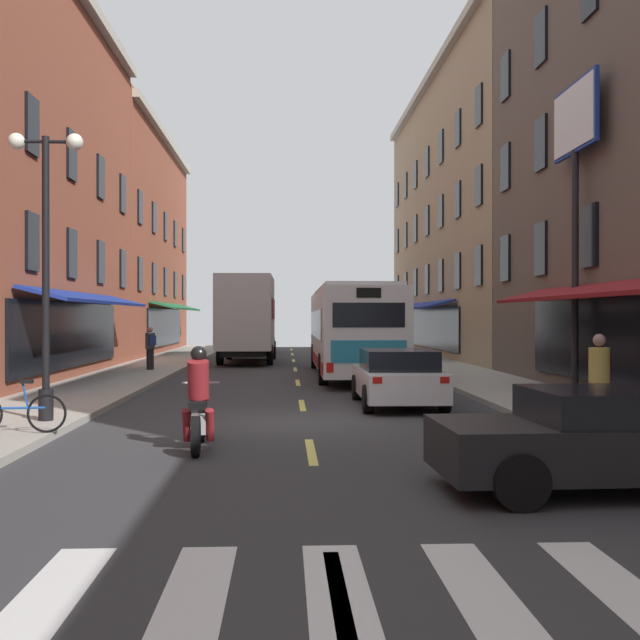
{
  "coord_description": "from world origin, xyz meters",
  "views": [
    {
      "loc": [
        -0.41,
        -15.83,
        2.12
      ],
      "look_at": [
        0.78,
        10.81,
        2.03
      ],
      "focal_mm": 43.95,
      "sensor_mm": 36.0,
      "label": 1
    }
  ],
  "objects_px": {
    "billboard_sign": "(575,155)",
    "sedan_mid": "(618,438)",
    "pedestrian_mid": "(599,380)",
    "transit_bus": "(351,330)",
    "sedan_near": "(259,341)",
    "street_lamp_twin": "(46,262)",
    "sedan_far": "(397,377)",
    "pedestrian_near": "(150,347)",
    "motorcycle_rider": "(199,405)",
    "bicycle_near": "(15,412)",
    "box_truck": "(248,319)"
  },
  "relations": [
    {
      "from": "billboard_sign",
      "to": "box_truck",
      "type": "distance_m",
      "value": 19.55
    },
    {
      "from": "sedan_far",
      "to": "street_lamp_twin",
      "type": "height_order",
      "value": "street_lamp_twin"
    },
    {
      "from": "bicycle_near",
      "to": "sedan_near",
      "type": "bearing_deg",
      "value": 84.79
    },
    {
      "from": "bicycle_near",
      "to": "pedestrian_near",
      "type": "height_order",
      "value": "pedestrian_near"
    },
    {
      "from": "billboard_sign",
      "to": "transit_bus",
      "type": "distance_m",
      "value": 10.88
    },
    {
      "from": "motorcycle_rider",
      "to": "sedan_near",
      "type": "bearing_deg",
      "value": 90.26
    },
    {
      "from": "transit_bus",
      "to": "pedestrian_mid",
      "type": "distance_m",
      "value": 14.98
    },
    {
      "from": "sedan_near",
      "to": "street_lamp_twin",
      "type": "relative_size",
      "value": 0.81
    },
    {
      "from": "sedan_far",
      "to": "bicycle_near",
      "type": "distance_m",
      "value": 8.82
    },
    {
      "from": "billboard_sign",
      "to": "motorcycle_rider",
      "type": "bearing_deg",
      "value": -140.9
    },
    {
      "from": "box_truck",
      "to": "sedan_near",
      "type": "height_order",
      "value": "box_truck"
    },
    {
      "from": "billboard_sign",
      "to": "box_truck",
      "type": "xyz_separation_m",
      "value": [
        -9.21,
        16.71,
        -4.24
      ]
    },
    {
      "from": "box_truck",
      "to": "sedan_far",
      "type": "bearing_deg",
      "value": -76.18
    },
    {
      "from": "transit_bus",
      "to": "motorcycle_rider",
      "type": "distance_m",
      "value": 16.12
    },
    {
      "from": "box_truck",
      "to": "pedestrian_mid",
      "type": "distance_m",
      "value": 24.05
    },
    {
      "from": "transit_bus",
      "to": "pedestrian_mid",
      "type": "relative_size",
      "value": 7.44
    },
    {
      "from": "transit_bus",
      "to": "pedestrian_mid",
      "type": "height_order",
      "value": "transit_bus"
    },
    {
      "from": "transit_bus",
      "to": "street_lamp_twin",
      "type": "relative_size",
      "value": 2.28
    },
    {
      "from": "billboard_sign",
      "to": "bicycle_near",
      "type": "bearing_deg",
      "value": -152.58
    },
    {
      "from": "transit_bus",
      "to": "sedan_mid",
      "type": "relative_size",
      "value": 2.86
    },
    {
      "from": "pedestrian_mid",
      "to": "billboard_sign",
      "type": "bearing_deg",
      "value": 34.89
    },
    {
      "from": "pedestrian_mid",
      "to": "transit_bus",
      "type": "bearing_deg",
      "value": 64.18
    },
    {
      "from": "sedan_near",
      "to": "bicycle_near",
      "type": "xyz_separation_m",
      "value": [
        -3.06,
        -33.57,
        -0.18
      ]
    },
    {
      "from": "transit_bus",
      "to": "pedestrian_near",
      "type": "bearing_deg",
      "value": 168.05
    },
    {
      "from": "sedan_near",
      "to": "bicycle_near",
      "type": "bearing_deg",
      "value": -95.21
    },
    {
      "from": "box_truck",
      "to": "bicycle_near",
      "type": "distance_m",
      "value": 23.2
    },
    {
      "from": "billboard_sign",
      "to": "pedestrian_mid",
      "type": "xyz_separation_m",
      "value": [
        -1.89,
        -6.17,
        -5.28
      ]
    },
    {
      "from": "billboard_sign",
      "to": "sedan_near",
      "type": "bearing_deg",
      "value": 108.24
    },
    {
      "from": "sedan_far",
      "to": "transit_bus",
      "type": "bearing_deg",
      "value": 91.69
    },
    {
      "from": "motorcycle_rider",
      "to": "bicycle_near",
      "type": "bearing_deg",
      "value": 163.87
    },
    {
      "from": "sedan_far",
      "to": "pedestrian_near",
      "type": "height_order",
      "value": "pedestrian_near"
    },
    {
      "from": "sedan_mid",
      "to": "pedestrian_near",
      "type": "height_order",
      "value": "pedestrian_near"
    },
    {
      "from": "motorcycle_rider",
      "to": "street_lamp_twin",
      "type": "relative_size",
      "value": 0.38
    },
    {
      "from": "box_truck",
      "to": "street_lamp_twin",
      "type": "distance_m",
      "value": 21.54
    },
    {
      "from": "sedan_mid",
      "to": "pedestrian_mid",
      "type": "distance_m",
      "value": 4.57
    },
    {
      "from": "pedestrian_near",
      "to": "pedestrian_mid",
      "type": "bearing_deg",
      "value": -84.61
    },
    {
      "from": "billboard_sign",
      "to": "bicycle_near",
      "type": "relative_size",
      "value": 4.68
    },
    {
      "from": "bicycle_near",
      "to": "street_lamp_twin",
      "type": "bearing_deg",
      "value": 89.31
    },
    {
      "from": "sedan_mid",
      "to": "sedan_far",
      "type": "relative_size",
      "value": 1.02
    },
    {
      "from": "pedestrian_mid",
      "to": "sedan_far",
      "type": "bearing_deg",
      "value": 82.5
    },
    {
      "from": "transit_bus",
      "to": "sedan_mid",
      "type": "xyz_separation_m",
      "value": [
        1.66,
        -18.91,
        -1.02
      ]
    },
    {
      "from": "box_truck",
      "to": "pedestrian_mid",
      "type": "relative_size",
      "value": 4.95
    },
    {
      "from": "sedan_mid",
      "to": "pedestrian_mid",
      "type": "bearing_deg",
      "value": 70.44
    },
    {
      "from": "bicycle_near",
      "to": "motorcycle_rider",
      "type": "bearing_deg",
      "value": -16.13
    },
    {
      "from": "billboard_sign",
      "to": "motorcycle_rider",
      "type": "xyz_separation_m",
      "value": [
        -8.85,
        -7.19,
        -5.58
      ]
    },
    {
      "from": "transit_bus",
      "to": "sedan_far",
      "type": "distance_m",
      "value": 9.78
    },
    {
      "from": "bicycle_near",
      "to": "sedan_far",
      "type": "bearing_deg",
      "value": 34.37
    },
    {
      "from": "billboard_sign",
      "to": "sedan_mid",
      "type": "xyz_separation_m",
      "value": [
        -3.41,
        -10.46,
        -5.64
      ]
    },
    {
      "from": "transit_bus",
      "to": "motorcycle_rider",
      "type": "relative_size",
      "value": 6.05
    },
    {
      "from": "billboard_sign",
      "to": "bicycle_near",
      "type": "distance_m",
      "value": 14.77
    }
  ]
}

